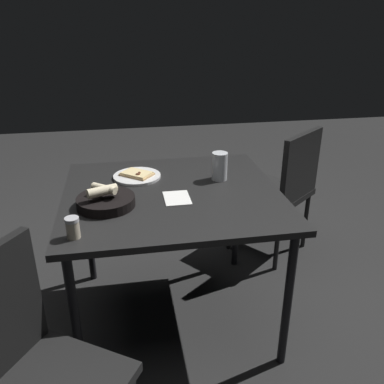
% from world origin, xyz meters
% --- Properties ---
extents(ground, '(8.00, 8.00, 0.00)m').
position_xyz_m(ground, '(0.00, 0.00, 0.00)').
color(ground, '#252525').
extents(dining_table, '(0.96, 1.04, 0.75)m').
position_xyz_m(dining_table, '(0.00, 0.00, 0.68)').
color(dining_table, black).
rests_on(dining_table, ground).
extents(pizza_plate, '(0.25, 0.25, 0.04)m').
position_xyz_m(pizza_plate, '(-0.21, -0.16, 0.76)').
color(pizza_plate, silver).
rests_on(pizza_plate, dining_table).
extents(bread_basket, '(0.26, 0.26, 0.11)m').
position_xyz_m(bread_basket, '(0.11, -0.31, 0.78)').
color(bread_basket, black).
rests_on(bread_basket, dining_table).
extents(beer_glass, '(0.08, 0.08, 0.14)m').
position_xyz_m(beer_glass, '(-0.12, 0.26, 0.82)').
color(beer_glass, silver).
rests_on(beer_glass, dining_table).
extents(pepper_shaker, '(0.05, 0.05, 0.09)m').
position_xyz_m(pepper_shaker, '(0.37, -0.43, 0.79)').
color(pepper_shaker, '#BFB299').
rests_on(pepper_shaker, dining_table).
extents(napkin, '(0.16, 0.12, 0.00)m').
position_xyz_m(napkin, '(0.08, 0.01, 0.75)').
color(napkin, white).
rests_on(napkin, dining_table).
extents(chair_near, '(0.62, 0.62, 0.88)m').
position_xyz_m(chair_near, '(-0.52, 0.79, 0.51)').
color(chair_near, black).
rests_on(chair_near, ground).
extents(chair_far, '(0.61, 0.61, 0.88)m').
position_xyz_m(chair_far, '(0.74, -0.58, 0.50)').
color(chair_far, black).
rests_on(chair_far, ground).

